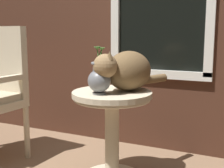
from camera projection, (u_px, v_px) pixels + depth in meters
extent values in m
cube|color=silver|center=(158.00, 74.00, 2.59)|extent=(0.87, 0.03, 0.07)
cube|color=silver|center=(115.00, 9.00, 2.66)|extent=(0.07, 0.03, 1.09)
cube|color=silver|center=(211.00, 5.00, 2.33)|extent=(0.07, 0.03, 1.09)
cube|color=black|center=(160.00, 7.00, 2.51)|extent=(0.78, 0.01, 1.07)
cylinder|color=beige|center=(112.00, 137.00, 2.07)|extent=(0.09, 0.09, 0.56)
cylinder|color=beige|center=(112.00, 94.00, 2.02)|extent=(0.52, 0.52, 0.03)
torus|color=beige|center=(112.00, 98.00, 2.02)|extent=(0.51, 0.51, 0.02)
cylinder|color=beige|center=(27.00, 132.00, 2.47)|extent=(0.04, 0.04, 0.43)
cube|color=beige|center=(3.00, 62.00, 2.48)|extent=(0.49, 0.10, 0.56)
cube|color=beige|center=(3.00, 80.00, 2.22)|extent=(0.08, 0.41, 0.04)
ellipsoid|color=brown|center=(129.00, 71.00, 2.03)|extent=(0.37, 0.40, 0.26)
sphere|color=olive|center=(105.00, 66.00, 1.89)|extent=(0.15, 0.15, 0.15)
cone|color=brown|center=(101.00, 55.00, 1.91)|extent=(0.05, 0.05, 0.05)
cone|color=brown|center=(110.00, 55.00, 1.85)|extent=(0.05, 0.05, 0.05)
cylinder|color=brown|center=(151.00, 79.00, 2.18)|extent=(0.17, 0.28, 0.06)
cylinder|color=slate|center=(99.00, 93.00, 1.93)|extent=(0.09, 0.09, 0.01)
ellipsoid|color=slate|center=(99.00, 81.00, 1.92)|extent=(0.14, 0.14, 0.14)
cylinder|color=slate|center=(99.00, 68.00, 1.90)|extent=(0.08, 0.08, 0.06)
torus|color=slate|center=(99.00, 63.00, 1.90)|extent=(0.10, 0.10, 0.02)
cylinder|color=#47893D|center=(100.00, 56.00, 1.89)|extent=(0.02, 0.02, 0.09)
cone|color=#47893D|center=(102.00, 49.00, 1.89)|extent=(0.04, 0.04, 0.02)
cylinder|color=#47893D|center=(98.00, 56.00, 1.90)|extent=(0.02, 0.01, 0.09)
cone|color=#47893D|center=(97.00, 48.00, 1.90)|extent=(0.04, 0.04, 0.02)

